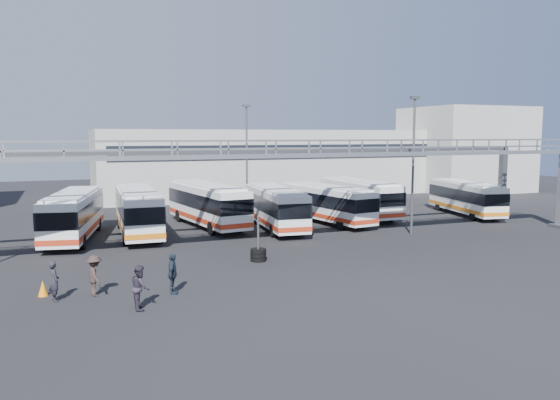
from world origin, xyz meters
name	(u,v)px	position (x,y,z in m)	size (l,w,h in m)	color
ground	(303,270)	(0.00, 0.00, 0.00)	(140.00, 140.00, 0.00)	black
gantry	(266,165)	(0.00, 5.87, 5.51)	(51.40, 5.15, 7.10)	gray
warehouse	(267,162)	(12.00, 38.00, 4.00)	(42.00, 14.00, 8.00)	#9E9E99
building_right	(465,149)	(38.00, 32.00, 5.50)	(14.00, 12.00, 11.00)	#B2B2AD
light_pole_mid	(413,158)	(12.00, 7.00, 5.73)	(0.70, 0.35, 10.21)	#4C4F54
light_pole_back	(247,153)	(4.00, 22.00, 5.73)	(0.70, 0.35, 10.21)	#4C4F54
bus_2	(74,214)	(-11.54, 13.96, 1.87)	(4.72, 11.43, 3.39)	white
bus_3	(138,210)	(-7.08, 14.18, 1.90)	(3.10, 11.43, 3.44)	white
bus_4	(207,203)	(-1.37, 15.90, 1.92)	(4.20, 11.68, 3.47)	white
bus_5	(275,206)	(3.34, 12.96, 1.82)	(3.61, 11.03, 3.29)	white
bus_6	(327,202)	(8.48, 14.02, 1.76)	(4.05, 10.71, 3.18)	white
bus_7	(359,196)	(12.82, 16.25, 1.85)	(2.55, 11.00, 3.34)	white
bus_9	(466,197)	(22.46, 13.38, 1.72)	(4.33, 10.49, 3.10)	white
pedestrian_a	(54,281)	(-12.67, -1.08, 0.92)	(0.67, 0.44, 1.84)	black
pedestrian_b	(140,287)	(-9.25, -3.64, 0.95)	(0.92, 0.72, 1.90)	#2A2433
pedestrian_c	(95,276)	(-10.93, -0.87, 0.95)	(1.23, 0.71, 1.90)	#312321
pedestrian_d	(173,274)	(-7.54, -1.91, 0.96)	(1.13, 0.47, 1.92)	#1C2732
cone_left	(43,288)	(-13.18, -0.03, 0.36)	(0.45, 0.45, 0.72)	orange
tire_stack	(258,254)	(-1.59, 2.94, 0.45)	(0.93, 0.93, 2.67)	black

